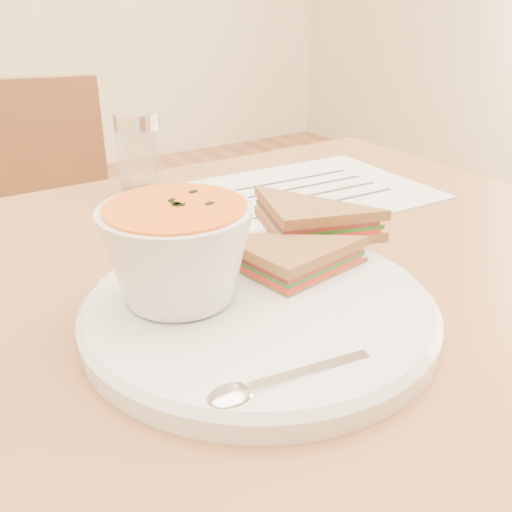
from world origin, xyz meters
TOP-DOWN VIEW (x-y plane):
  - chair_far at (-0.13, 0.50)m, footprint 0.48×0.48m
  - plate at (-0.02, -0.11)m, footprint 0.36×0.36m
  - soup_bowl at (-0.07, -0.07)m, footprint 0.15×0.15m
  - sandwich_half_a at (0.00, -0.12)m, footprint 0.12×0.12m
  - sandwich_half_b at (0.04, -0.06)m, footprint 0.14×0.14m
  - spoon at (-0.06, -0.21)m, footprint 0.17×0.06m
  - paper_menu at (0.22, 0.14)m, footprint 0.35×0.26m
  - condiment_shaker at (0.04, 0.27)m, footprint 0.07×0.07m

SIDE VIEW (x-z plane):
  - chair_far at x=-0.13m, z-range 0.00..0.87m
  - paper_menu at x=0.22m, z-range 0.75..0.75m
  - plate at x=-0.02m, z-range 0.75..0.77m
  - spoon at x=-0.06m, z-range 0.77..0.78m
  - sandwich_half_a at x=0.00m, z-range 0.77..0.80m
  - sandwich_half_b at x=0.04m, z-range 0.78..0.81m
  - condiment_shaker at x=0.04m, z-range 0.75..0.86m
  - soup_bowl at x=-0.07m, z-range 0.77..0.85m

